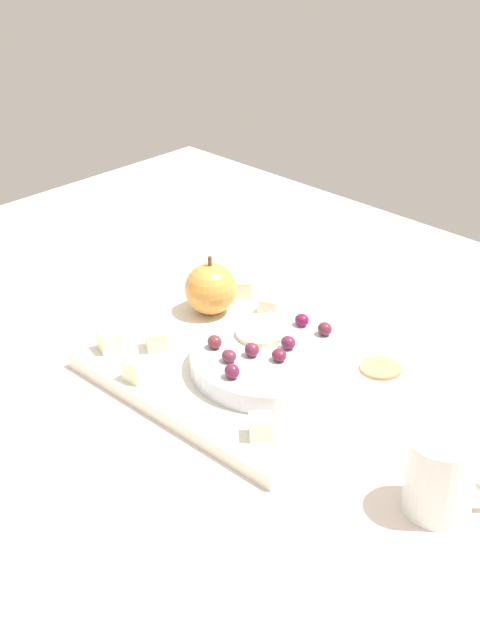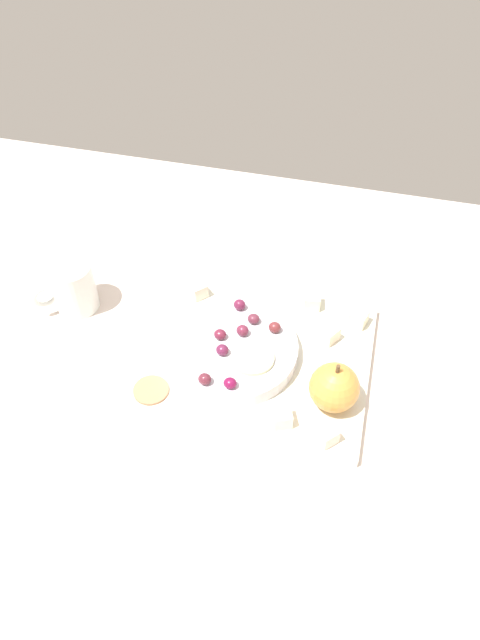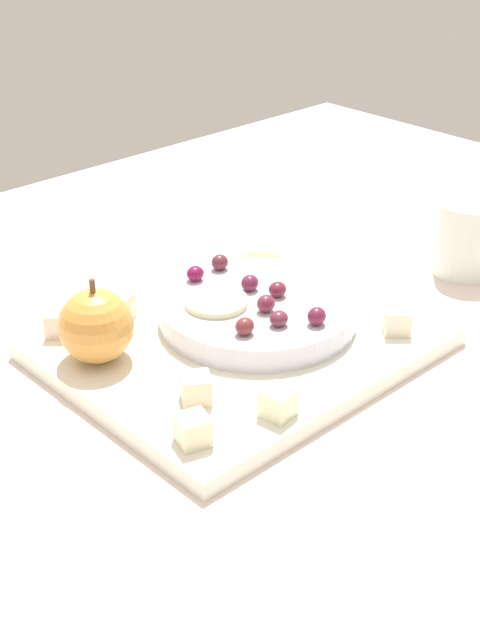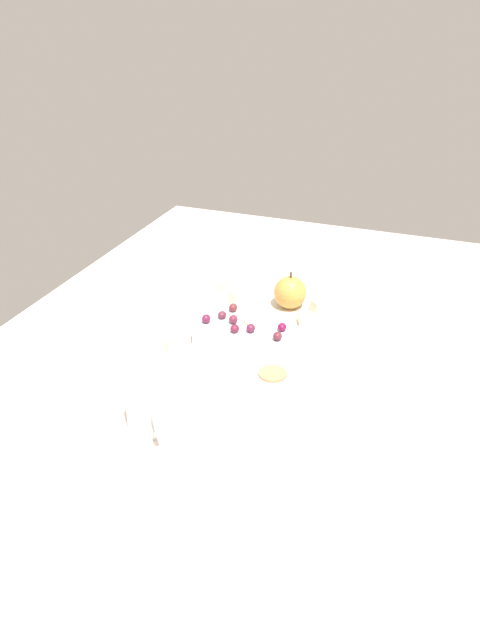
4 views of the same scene
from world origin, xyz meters
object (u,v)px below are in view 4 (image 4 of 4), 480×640
(cheese_cube_5, at_px, (305,319))
(grape_6, at_px, (206,319))
(platter, at_px, (243,334))
(cheese_cube_4, at_px, (224,286))
(cheese_cube_0, at_px, (236,297))
(apple_slice_0, at_px, (256,319))
(cup, at_px, (148,406))
(cracker_0, at_px, (272,374))
(cheese_cube_2, at_px, (173,344))
(serving_dish, at_px, (242,333))
(cheese_cube_1, at_px, (203,300))
(grape_2, at_px, (235,329))
(grape_7, at_px, (251,328))
(cheese_cube_3, at_px, (319,306))
(grape_5, at_px, (233,308))
(grape_0, at_px, (282,327))
(grape_4, at_px, (222,315))
(apple_whole, at_px, (290,292))
(grape_1, at_px, (278,336))
(grape_3, at_px, (234,319))

(cheese_cube_5, relative_size, grape_6, 1.35)
(platter, height_order, cheese_cube_4, cheese_cube_4)
(cheese_cube_0, height_order, cheese_cube_5, same)
(platter, height_order, apple_slice_0, apple_slice_0)
(cheese_cube_4, distance_m, cup, 0.44)
(cheese_cube_5, distance_m, cup, 0.38)
(cup, bearing_deg, cracker_0, -38.91)
(cup, bearing_deg, cheese_cube_2, 15.51)
(serving_dish, bearing_deg, cheese_cube_1, 51.88)
(cheese_cube_4, relative_size, grape_6, 1.35)
(grape_2, distance_m, grape_7, 0.03)
(grape_7, bearing_deg, cheese_cube_5, -37.27)
(cheese_cube_2, height_order, grape_7, grape_7)
(cheese_cube_5, relative_size, apple_slice_0, 0.40)
(cheese_cube_5, bearing_deg, cracker_0, 177.70)
(cheese_cube_0, distance_m, cheese_cube_3, 0.17)
(cheese_cube_2, distance_m, cheese_cube_4, 0.25)
(grape_5, bearing_deg, grape_0, -108.73)
(cheese_cube_4, bearing_deg, grape_0, -131.11)
(cheese_cube_3, height_order, cheese_cube_5, same)
(grape_4, distance_m, grape_6, 0.03)
(cheese_cube_0, height_order, grape_5, grape_5)
(apple_whole, xyz_separation_m, grape_5, (-0.10, 0.09, -0.00))
(grape_1, distance_m, grape_6, 0.14)
(cheese_cube_5, xyz_separation_m, apple_slice_0, (-0.06, 0.08, 0.01))
(apple_whole, distance_m, cheese_cube_2, 0.28)
(cheese_cube_1, xyz_separation_m, grape_6, (-0.10, -0.05, 0.02))
(grape_3, bearing_deg, platter, -35.02)
(cheese_cube_4, distance_m, cheese_cube_5, 0.21)
(grape_3, relative_size, grape_5, 1.00)
(cheese_cube_0, xyz_separation_m, grape_3, (-0.12, -0.04, 0.02))
(cheese_cube_0, bearing_deg, cheese_cube_1, 119.73)
(apple_slice_0, bearing_deg, apple_whole, -16.11)
(grape_4, bearing_deg, grape_7, -112.98)
(cheese_cube_0, height_order, grape_0, grape_0)
(cheese_cube_3, bearing_deg, grape_2, 145.85)
(platter, distance_m, cheese_cube_0, 0.11)
(cheese_cube_4, bearing_deg, grape_1, -136.57)
(apple_whole, distance_m, cheese_cube_5, 0.08)
(cheese_cube_3, relative_size, cheese_cube_4, 1.00)
(cracker_0, distance_m, grape_2, 0.12)
(cheese_cube_0, distance_m, grape_7, 0.16)
(cracker_0, distance_m, grape_0, 0.11)
(grape_0, height_order, apple_slice_0, grape_0)
(cracker_0, bearing_deg, cheese_cube_0, 34.15)
(grape_6, relative_size, cup, 0.21)
(cracker_0, xyz_separation_m, grape_1, (0.07, 0.01, 0.03))
(apple_whole, xyz_separation_m, grape_1, (-0.17, -0.03, -0.00))
(apple_whole, bearing_deg, grape_6, 142.97)
(cheese_cube_1, height_order, grape_1, grape_1)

